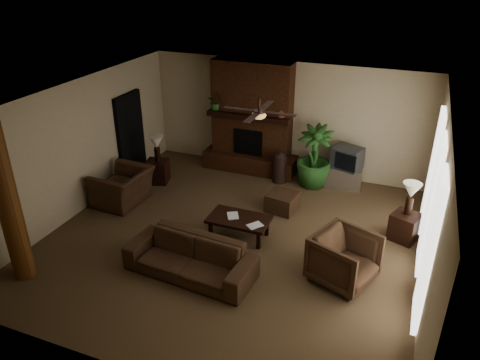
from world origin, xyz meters
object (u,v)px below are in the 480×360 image
at_px(ottoman, 282,202).
at_px(lamp_right, 411,193).
at_px(armchair_left, 122,182).
at_px(lamp_left, 157,144).
at_px(side_table_left, 158,171).
at_px(side_table_right, 405,227).
at_px(floor_vase, 280,166).
at_px(tv_stand, 344,176).
at_px(sofa, 190,252).
at_px(floor_plant, 313,169).
at_px(log_column, 8,205).
at_px(coffee_table, 239,220).
at_px(armchair_right, 344,257).

height_order(ottoman, lamp_right, lamp_right).
bearing_deg(armchair_left, lamp_left, 173.06).
xyz_separation_m(side_table_left, side_table_right, (5.82, -0.46, 0.00)).
bearing_deg(floor_vase, armchair_left, -142.15).
relative_size(tv_stand, floor_vase, 1.10).
xyz_separation_m(sofa, side_table_left, (-2.41, 2.97, -0.17)).
relative_size(armchair_left, floor_plant, 0.79).
distance_m(log_column, side_table_left, 4.23).
distance_m(coffee_table, lamp_left, 3.22).
bearing_deg(lamp_left, floor_plant, 18.51).
xyz_separation_m(log_column, tv_stand, (4.58, 5.50, -1.15)).
distance_m(armchair_left, coffee_table, 2.97).
bearing_deg(sofa, armchair_right, 21.97).
bearing_deg(side_table_right, coffee_table, -159.99).
height_order(armchair_right, floor_vase, armchair_right).
bearing_deg(armchair_left, lamp_right, 100.31).
xyz_separation_m(log_column, lamp_left, (0.31, 4.07, -0.40)).
bearing_deg(lamp_right, sofa, -142.95).
height_order(sofa, lamp_right, lamp_right).
distance_m(floor_vase, side_table_left, 3.00).
xyz_separation_m(log_column, coffee_table, (3.05, 2.50, -1.03)).
relative_size(coffee_table, side_table_right, 2.18).
bearing_deg(side_table_left, tv_stand, 18.43).
height_order(sofa, side_table_left, sofa).
xyz_separation_m(sofa, floor_plant, (1.18, 4.17, -0.02)).
relative_size(armchair_left, floor_vase, 1.55).
height_order(armchair_left, side_table_right, armchair_left).
height_order(side_table_left, lamp_right, lamp_right).
xyz_separation_m(armchair_right, ottoman, (-1.66, 1.96, -0.29)).
height_order(log_column, tv_stand, log_column).
bearing_deg(tv_stand, ottoman, -124.35).
relative_size(armchair_right, lamp_left, 1.52).
bearing_deg(floor_vase, log_column, -120.78).
xyz_separation_m(armchair_left, ottoman, (3.43, 0.98, -0.32)).
relative_size(armchair_left, side_table_right, 2.17).
bearing_deg(coffee_table, lamp_right, 20.97).
bearing_deg(ottoman, tv_stand, 58.13).
height_order(armchair_right, lamp_left, lamp_left).
relative_size(ottoman, lamp_left, 0.92).
height_order(tv_stand, side_table_left, side_table_left).
relative_size(log_column, armchair_left, 2.34).
xyz_separation_m(lamp_left, side_table_right, (5.79, -0.46, -0.73)).
distance_m(floor_vase, lamp_right, 3.42).
xyz_separation_m(sofa, ottoman, (0.85, 2.74, -0.25)).
height_order(floor_vase, side_table_right, floor_vase).
xyz_separation_m(floor_vase, side_table_right, (3.03, -1.54, -0.16)).
bearing_deg(armchair_right, tv_stand, 30.81).
height_order(floor_vase, lamp_right, lamp_right).
relative_size(ottoman, floor_vase, 0.78).
height_order(tv_stand, floor_plant, floor_plant).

